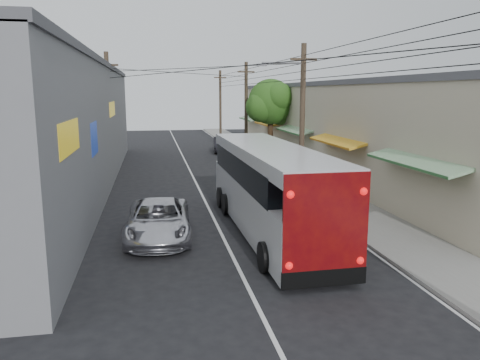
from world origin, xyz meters
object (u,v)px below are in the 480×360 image
object	(u,v)px
parked_car_mid	(247,156)
parked_car_far	(222,145)
pedestrian_far	(345,181)
jeepney	(158,220)
coach_bus	(269,188)
parked_suv	(288,183)
pedestrian_near	(334,173)

from	to	relation	value
parked_car_mid	parked_car_far	world-z (taller)	parked_car_far
pedestrian_far	jeepney	bearing A→B (deg)	42.04
coach_bus	parked_car_far	bearing A→B (deg)	85.01
parked_suv	pedestrian_near	world-z (taller)	pedestrian_near
pedestrian_near	coach_bus	bearing A→B (deg)	48.34
parked_suv	parked_car_mid	xyz separation A→B (m)	(0.10, 11.69, -0.06)
parked_car_far	pedestrian_near	distance (m)	18.79
jeepney	parked_suv	world-z (taller)	parked_suv
jeepney	pedestrian_near	world-z (taller)	pedestrian_near
pedestrian_near	pedestrian_far	distance (m)	1.68
parked_car_mid	pedestrian_near	size ratio (longest dim) A/B	2.24
parked_car_mid	parked_car_far	distance (m)	7.97
parked_suv	pedestrian_far	xyz separation A→B (m)	(3.05, -0.45, 0.11)
jeepney	parked_car_mid	distance (m)	19.14
jeepney	parked_car_mid	size ratio (longest dim) A/B	1.29
parked_car_mid	parked_car_far	bearing A→B (deg)	96.38
coach_bus	parked_car_far	distance (m)	25.67
pedestrian_near	pedestrian_far	xyz separation A→B (m)	(-0.04, -1.67, -0.16)
coach_bus	jeepney	size ratio (longest dim) A/B	2.33
jeepney	pedestrian_far	size ratio (longest dim) A/B	3.51
pedestrian_far	parked_suv	bearing A→B (deg)	4.18
pedestrian_far	parked_car_mid	bearing A→B (deg)	-63.76
parked_car_far	jeepney	bearing A→B (deg)	-97.22
coach_bus	parked_suv	bearing A→B (deg)	65.83
coach_bus	pedestrian_near	size ratio (longest dim) A/B	6.74
parked_car_mid	pedestrian_far	size ratio (longest dim) A/B	2.72
pedestrian_far	pedestrian_near	bearing A→B (deg)	-78.99
parked_suv	pedestrian_far	world-z (taller)	pedestrian_far
coach_bus	parked_suv	world-z (taller)	coach_bus
parked_car_mid	pedestrian_far	xyz separation A→B (m)	(2.96, -12.14, 0.17)
parked_suv	parked_car_far	world-z (taller)	parked_suv
coach_bus	parked_car_mid	size ratio (longest dim) A/B	3.01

